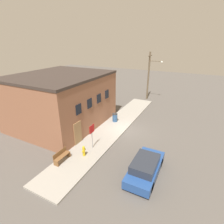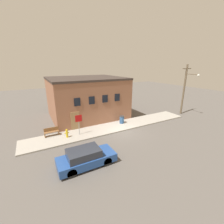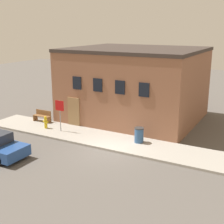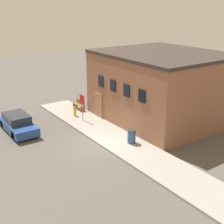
% 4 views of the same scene
% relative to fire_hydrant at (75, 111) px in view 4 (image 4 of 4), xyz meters
% --- Properties ---
extents(ground_plane, '(80.00, 80.00, 0.00)m').
position_rel_fire_hydrant_xyz_m(ground_plane, '(5.73, -1.29, -0.59)').
color(ground_plane, '#56514C').
extents(sidewalk, '(20.40, 2.89, 0.14)m').
position_rel_fire_hydrant_xyz_m(sidewalk, '(5.73, 0.15, -0.52)').
color(sidewalk, '#9E998E').
rests_on(sidewalk, ground).
extents(brick_building, '(9.82, 8.56, 5.57)m').
position_rel_fire_hydrant_xyz_m(brick_building, '(4.26, 5.81, 2.20)').
color(brick_building, '#8E5B42').
rests_on(brick_building, ground).
extents(fire_hydrant, '(0.45, 0.21, 0.89)m').
position_rel_fire_hydrant_xyz_m(fire_hydrant, '(0.00, 0.00, 0.00)').
color(fire_hydrant, gold).
rests_on(fire_hydrant, sidewalk).
extents(stop_sign, '(0.70, 0.06, 2.16)m').
position_rel_fire_hydrant_xyz_m(stop_sign, '(1.30, 0.01, 1.08)').
color(stop_sign, gray).
rests_on(stop_sign, sidewalk).
extents(bench, '(1.43, 0.44, 0.85)m').
position_rel_fire_hydrant_xyz_m(bench, '(-1.31, 1.16, -0.03)').
color(bench, brown).
rests_on(bench, sidewalk).
extents(trash_bin, '(0.59, 0.59, 0.95)m').
position_rel_fire_hydrant_xyz_m(trash_bin, '(6.96, 0.62, 0.03)').
color(trash_bin, '#2D517F').
rests_on(trash_bin, sidewalk).
extents(parked_car, '(4.25, 1.76, 1.36)m').
position_rel_fire_hydrant_xyz_m(parked_car, '(0.27, -5.01, 0.07)').
color(parked_car, black).
rests_on(parked_car, ground).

